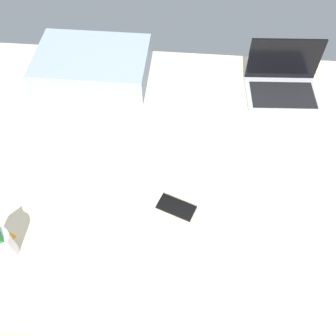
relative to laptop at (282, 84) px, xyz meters
The scene contains 5 objects.
bed_mattress 72.04cm from the laptop, 140.52° to the right, with size 180.00×140.00×18.00cm, color beige.
laptop is the anchor object (origin of this frame).
snack_cup 135.45cm from the laptop, 138.52° to the right, with size 9.05×9.76×14.35cm.
cell_phone 80.31cm from the laptop, 123.39° to the right, with size 6.80×14.00×0.80cm, color black.
pillow 89.31cm from the laptop, behind, with size 52.00×36.00×13.00cm, color #8C9EB7.
Camera 1 is at (13.54, -92.02, 140.42)cm, focal length 40.19 mm.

